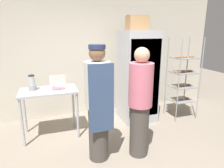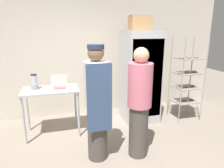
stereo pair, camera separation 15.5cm
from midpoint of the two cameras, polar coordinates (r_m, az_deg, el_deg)
ground_plane at (r=3.19m, az=5.43°, el=-22.92°), size 14.00×14.00×0.00m
back_wall at (r=4.78m, az=-4.33°, el=7.97°), size 6.40×0.12×2.75m
refrigerator at (r=4.40m, az=9.10°, el=2.00°), size 0.72×0.74×1.97m
baking_rack at (r=4.74m, az=21.41°, el=1.28°), size 0.58×0.49×1.83m
prep_counter at (r=3.89m, az=-16.01°, el=-3.11°), size 1.02×0.61×0.91m
donut_box at (r=3.69m, az=-13.60°, el=-1.08°), size 0.29×0.23×0.27m
blender_pitcher at (r=3.88m, az=-20.24°, el=0.35°), size 0.13×0.13×0.28m
cardboard_storage_box at (r=4.28m, az=9.06°, el=16.84°), size 0.43×0.28×0.30m
person_baker at (r=2.97m, az=-2.85°, el=-5.38°), size 0.38×0.39×1.78m
person_customer at (r=3.10m, az=9.25°, el=-5.49°), size 0.37×0.37×1.73m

